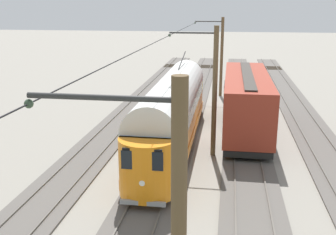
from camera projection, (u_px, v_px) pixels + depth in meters
ground_plane at (211, 135)px, 27.38m from camera, size 220.00×220.00×0.00m
track_streetcar_siding at (315, 137)px, 26.68m from camera, size 2.80×80.00×0.18m
track_adjacent_siding at (245, 134)px, 27.34m from camera, size 2.80×80.00×0.18m
track_third_siding at (178, 131)px, 28.00m from camera, size 2.80×80.00×0.18m
track_outer_siding at (114, 128)px, 28.65m from camera, size 2.80×80.00×0.18m
vintage_streetcar at (173, 109)px, 24.92m from camera, size 2.65×18.24×4.91m
boxcar_adjacent at (246, 101)px, 27.54m from camera, size 2.96×12.33×3.85m
catenary_pole_foreground at (221, 56)px, 38.12m from camera, size 2.79×0.28×7.39m
catenary_pole_mid_near at (213, 90)px, 22.70m from camera, size 2.79×0.28×7.39m
overhead_wire_run at (172, 34)px, 22.91m from camera, size 2.58×36.38×0.18m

